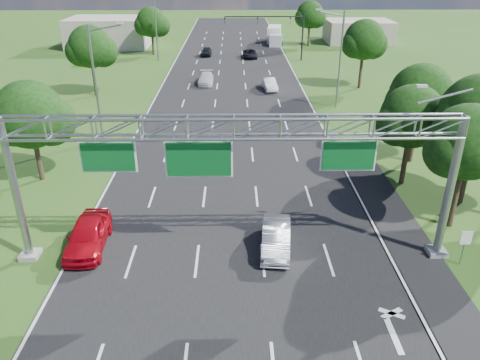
{
  "coord_description": "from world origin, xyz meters",
  "views": [
    {
      "loc": [
        0.24,
        -9.55,
        15.05
      ],
      "look_at": [
        0.6,
        15.0,
        3.2
      ],
      "focal_mm": 35.0,
      "sensor_mm": 36.0,
      "label": 1
    }
  ],
  "objects_px": {
    "regulatory_sign": "(466,241)",
    "traffic_signal": "(280,26)",
    "silver_sedan": "(276,238)",
    "sign_gantry": "(235,139)",
    "box_truck": "(274,36)",
    "red_coupe": "(88,235)"
  },
  "relations": [
    {
      "from": "silver_sedan",
      "to": "box_truck",
      "type": "bearing_deg",
      "value": 91.33
    },
    {
      "from": "regulatory_sign",
      "to": "silver_sedan",
      "type": "distance_m",
      "value": 9.97
    },
    {
      "from": "regulatory_sign",
      "to": "red_coupe",
      "type": "relative_size",
      "value": 0.42
    },
    {
      "from": "sign_gantry",
      "to": "silver_sedan",
      "type": "height_order",
      "value": "sign_gantry"
    },
    {
      "from": "traffic_signal",
      "to": "silver_sedan",
      "type": "xyz_separation_m",
      "value": [
        -4.88,
        -52.39,
        -4.44
      ]
    },
    {
      "from": "traffic_signal",
      "to": "silver_sedan",
      "type": "bearing_deg",
      "value": -95.33
    },
    {
      "from": "red_coupe",
      "to": "sign_gantry",
      "type": "bearing_deg",
      "value": -8.8
    },
    {
      "from": "silver_sedan",
      "to": "regulatory_sign",
      "type": "bearing_deg",
      "value": -3.59
    },
    {
      "from": "red_coupe",
      "to": "regulatory_sign",
      "type": "bearing_deg",
      "value": -7.9
    },
    {
      "from": "sign_gantry",
      "to": "silver_sedan",
      "type": "xyz_separation_m",
      "value": [
        2.26,
        0.62,
        -6.16
      ]
    },
    {
      "from": "traffic_signal",
      "to": "silver_sedan",
      "type": "height_order",
      "value": "traffic_signal"
    },
    {
      "from": "silver_sedan",
      "to": "red_coupe",
      "type": "bearing_deg",
      "value": -175.82
    },
    {
      "from": "sign_gantry",
      "to": "box_truck",
      "type": "xyz_separation_m",
      "value": [
        7.67,
        68.62,
        -5.44
      ]
    },
    {
      "from": "regulatory_sign",
      "to": "traffic_signal",
      "type": "height_order",
      "value": "traffic_signal"
    },
    {
      "from": "regulatory_sign",
      "to": "box_truck",
      "type": "xyz_separation_m",
      "value": [
        -4.4,
        69.64,
        -0.06
      ]
    },
    {
      "from": "regulatory_sign",
      "to": "silver_sedan",
      "type": "bearing_deg",
      "value": 170.54
    },
    {
      "from": "sign_gantry",
      "to": "traffic_signal",
      "type": "xyz_separation_m",
      "value": [
        7.15,
        53.0,
        -1.72
      ]
    },
    {
      "from": "regulatory_sign",
      "to": "traffic_signal",
      "type": "distance_m",
      "value": 54.37
    },
    {
      "from": "box_truck",
      "to": "sign_gantry",
      "type": "bearing_deg",
      "value": -88.55
    },
    {
      "from": "regulatory_sign",
      "to": "box_truck",
      "type": "bearing_deg",
      "value": 93.62
    },
    {
      "from": "traffic_signal",
      "to": "box_truck",
      "type": "xyz_separation_m",
      "value": [
        0.52,
        15.62,
        -3.72
      ]
    },
    {
      "from": "sign_gantry",
      "to": "box_truck",
      "type": "height_order",
      "value": "sign_gantry"
    }
  ]
}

